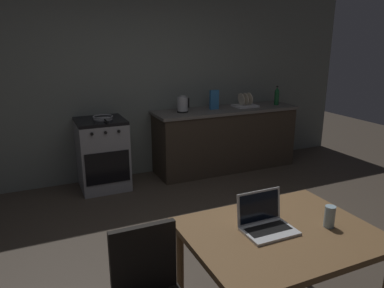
{
  "coord_description": "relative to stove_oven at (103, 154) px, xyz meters",
  "views": [
    {
      "loc": [
        -1.31,
        -2.44,
        1.89
      ],
      "look_at": [
        0.18,
        0.84,
        0.85
      ],
      "focal_mm": 34.08,
      "sensor_mm": 36.0,
      "label": 1
    }
  ],
  "objects": [
    {
      "name": "dining_table",
      "position": [
        0.55,
        -2.96,
        0.21
      ],
      "size": [
        1.16,
        0.89,
        0.74
      ],
      "color": "brown",
      "rests_on": "ground_plane"
    },
    {
      "name": "drinking_glass",
      "position": [
        0.86,
        -3.04,
        0.35
      ],
      "size": [
        0.07,
        0.07,
        0.14
      ],
      "color": "#99B7C6",
      "rests_on": "dining_table"
    },
    {
      "name": "bottle",
      "position": [
        2.68,
        -0.05,
        0.6
      ],
      "size": [
        0.07,
        0.07,
        0.29
      ],
      "color": "#19592D",
      "rests_on": "kitchen_counter"
    },
    {
      "name": "cereal_box",
      "position": [
        1.63,
        0.02,
        0.6
      ],
      "size": [
        0.13,
        0.05,
        0.28
      ],
      "color": "#3372B2",
      "rests_on": "kitchen_counter"
    },
    {
      "name": "electric_kettle",
      "position": [
        1.13,
        0.0,
        0.57
      ],
      "size": [
        0.17,
        0.15,
        0.23
      ],
      "color": "black",
      "rests_on": "kitchen_counter"
    },
    {
      "name": "kitchen_counter",
      "position": [
        1.82,
        0.0,
        0.0
      ],
      "size": [
        2.16,
        0.64,
        0.92
      ],
      "color": "#382D23",
      "rests_on": "ground_plane"
    },
    {
      "name": "laptop",
      "position": [
        0.47,
        -2.9,
        0.33
      ],
      "size": [
        0.32,
        0.25,
        0.23
      ],
      "rotation": [
        0.0,
        0.0,
        -0.17
      ],
      "color": "silver",
      "rests_on": "dining_table"
    },
    {
      "name": "dish_rack",
      "position": [
        2.14,
        0.0,
        0.51
      ],
      "size": [
        0.34,
        0.26,
        0.21
      ],
      "color": "silver",
      "rests_on": "kitchen_counter"
    },
    {
      "name": "stove_oven",
      "position": [
        0.0,
        0.0,
        0.0
      ],
      "size": [
        0.6,
        0.62,
        0.92
      ],
      "color": "gray",
      "rests_on": "ground_plane"
    },
    {
      "name": "frying_pan",
      "position": [
        0.03,
        -0.03,
        0.48
      ],
      "size": [
        0.25,
        0.43,
        0.05
      ],
      "color": "gray",
      "rests_on": "stove_oven"
    },
    {
      "name": "back_wall",
      "position": [
        0.82,
        0.35,
        0.9
      ],
      "size": [
        6.4,
        0.1,
        2.71
      ],
      "primitive_type": "cube",
      "color": "slate",
      "rests_on": "ground_plane"
    },
    {
      "name": "ground_plane",
      "position": [
        0.52,
        -2.13,
        -0.46
      ],
      "size": [
        12.0,
        12.0,
        0.0
      ],
      "primitive_type": "plane",
      "color": "#473D33"
    }
  ]
}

